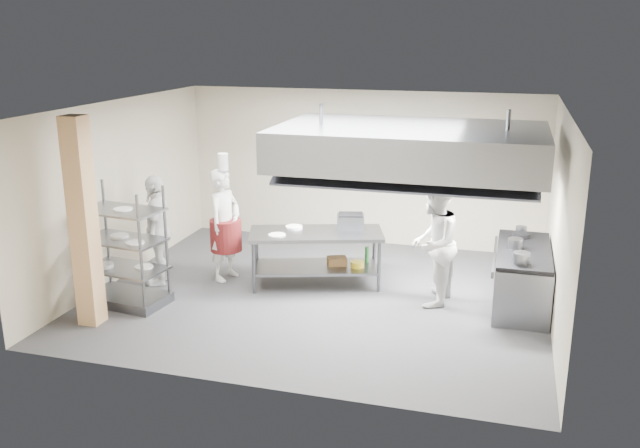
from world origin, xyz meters
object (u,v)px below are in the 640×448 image
(pass_rack, at_px, (123,246))
(chef_line, at_px, (433,244))
(chef_plating, at_px, (158,230))
(griddle, at_px, (351,221))
(chef_head, at_px, (225,225))
(stockpot, at_px, (515,244))
(cooking_range, at_px, (522,279))
(island, at_px, (316,258))

(pass_rack, relative_size, chef_line, 0.95)
(chef_plating, distance_m, griddle, 3.19)
(chef_head, bearing_deg, chef_line, -79.14)
(chef_head, distance_m, chef_line, 3.50)
(stockpot, bearing_deg, cooking_range, 6.04)
(island, height_order, chef_line, chef_line)
(chef_head, distance_m, griddle, 2.11)
(chef_head, relative_size, chef_line, 0.98)
(pass_rack, xyz_separation_m, cooking_range, (5.88, 1.62, -0.51))
(chef_line, bearing_deg, cooking_range, 111.75)
(chef_plating, bearing_deg, griddle, 90.95)
(chef_plating, bearing_deg, cooking_range, 78.80)
(island, height_order, stockpot, stockpot)
(cooking_range, bearing_deg, griddle, 172.83)
(chef_plating, bearing_deg, chef_head, 98.80)
(pass_rack, relative_size, chef_head, 0.98)
(island, relative_size, griddle, 4.86)
(chef_line, xyz_separation_m, griddle, (-1.46, 0.69, 0.05))
(island, height_order, griddle, griddle)
(island, height_order, cooking_range, island)
(chef_line, height_order, griddle, chef_line)
(chef_line, xyz_separation_m, stockpot, (1.20, 0.32, 0.01))
(stockpot, bearing_deg, island, -179.64)
(griddle, bearing_deg, chef_plating, -175.36)
(griddle, xyz_separation_m, stockpot, (2.66, -0.37, -0.04))
(pass_rack, height_order, stockpot, pass_rack)
(cooking_range, height_order, stockpot, stockpot)
(chef_plating, relative_size, griddle, 4.13)
(chef_plating, bearing_deg, chef_line, 76.49)
(island, height_order, pass_rack, pass_rack)
(island, distance_m, pass_rack, 3.08)
(chef_plating, height_order, griddle, chef_plating)
(chef_line, bearing_deg, island, -91.23)
(pass_rack, height_order, cooking_range, pass_rack)
(island, xyz_separation_m, cooking_range, (3.28, 0.03, -0.04))
(island, xyz_separation_m, chef_head, (-1.55, -0.15, 0.49))
(island, xyz_separation_m, stockpot, (3.15, 0.02, 0.52))
(chef_head, relative_size, stockpot, 8.44)
(pass_rack, distance_m, stockpot, 5.96)
(chef_plating, bearing_deg, pass_rack, -21.62)
(island, relative_size, cooking_range, 1.09)
(chef_head, xyz_separation_m, griddle, (2.04, 0.53, 0.07))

